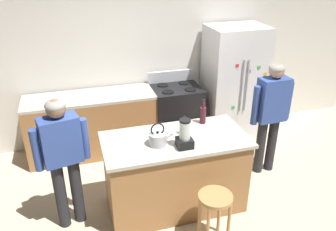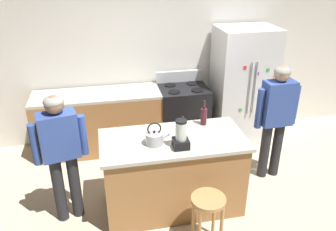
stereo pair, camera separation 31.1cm
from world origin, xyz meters
name	(u,v)px [view 2 (the right image)]	position (x,y,z in m)	size (l,w,h in m)	color
ground_plane	(173,204)	(0.00, 0.00, 0.00)	(14.00, 14.00, 0.00)	beige
back_wall	(147,57)	(0.00, 1.95, 1.35)	(8.00, 0.10, 2.70)	silver
kitchen_island	(173,173)	(0.00, 0.00, 0.48)	(1.67, 0.82, 0.96)	#9E6B3D
back_counter_run	(102,122)	(-0.80, 1.55, 0.48)	(2.00, 0.64, 0.96)	#9E6B3D
refrigerator	(242,86)	(1.46, 1.50, 0.93)	(0.90, 0.73, 1.85)	silver
stove_range	(183,115)	(0.49, 1.52, 0.49)	(0.76, 0.65, 1.14)	black
person_by_island_left	(61,148)	(-1.24, 0.05, 0.95)	(0.60, 0.30, 1.57)	#26262B
person_by_sink_right	(276,113)	(1.46, 0.36, 0.97)	(0.59, 0.23, 1.61)	#26262B
bar_stool	(208,208)	(0.22, -0.69, 0.49)	(0.36, 0.36, 0.62)	#B7844C
blender_appliance	(181,136)	(0.04, -0.20, 1.09)	(0.17, 0.17, 0.33)	black
bottle_wine	(204,116)	(0.44, 0.27, 1.07)	(0.08, 0.08, 0.32)	#471923
bottle_vinegar	(183,128)	(0.13, 0.06, 1.04)	(0.06, 0.06, 0.24)	olive
tea_kettle	(155,138)	(-0.23, -0.08, 1.03)	(0.28, 0.20, 0.27)	#B7BABF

